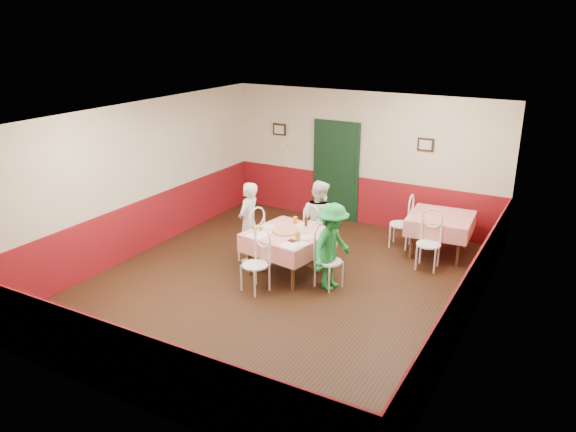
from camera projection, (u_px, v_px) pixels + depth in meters
The scene contains 39 objects.
floor at pixel (281, 284), 9.32m from camera, with size 7.00×7.00×0.00m, color black.
ceiling at pixel (280, 116), 8.39m from camera, with size 7.00×7.00×0.00m, color white.
back_wall at pixel (363, 159), 11.74m from camera, with size 6.00×0.10×2.80m, color beige.
front_wall at pixel (117, 294), 5.98m from camera, with size 6.00×0.10×2.80m, color beige.
left_wall at pixel (138, 180), 10.24m from camera, with size 0.10×7.00×2.80m, color beige.
right_wall at pixel (475, 239), 7.48m from camera, with size 0.10×7.00×2.80m, color beige.
wainscot_back at pixel (361, 200), 12.03m from camera, with size 6.00×0.03×1.00m, color maroon.
wainscot_front at pixel (126, 366), 6.29m from camera, with size 6.00×0.03×1.00m, color maroon.
wainscot_left at pixel (143, 226), 10.53m from camera, with size 0.03×7.00×1.00m, color maroon.
wainscot_right at pixel (467, 299), 7.79m from camera, with size 0.03×7.00×1.00m, color maroon.
door at pixel (336, 172), 12.09m from camera, with size 0.96×0.06×2.10m, color black.
picture_left at pixel (279, 129), 12.47m from camera, with size 0.32×0.03×0.26m, color black.
picture_right at pixel (426, 145), 10.96m from camera, with size 0.32×0.03×0.26m, color black.
thermostat at pixel (283, 145), 12.54m from camera, with size 0.10×0.03×0.10m, color white.
main_table at pixel (288, 253), 9.63m from camera, with size 1.22×1.22×0.77m, color red.
second_table at pixel (439, 235), 10.43m from camera, with size 1.12×1.12×0.77m, color red.
chair_left at pixel (251, 238), 10.10m from camera, with size 0.42×0.42×0.90m, color white, non-canonical shape.
chair_right at pixel (329, 262), 9.10m from camera, with size 0.42×0.42×0.90m, color white, non-canonical shape.
chair_far at pixel (317, 235), 10.23m from camera, with size 0.42×0.42×0.90m, color white, non-canonical shape.
chair_near at pixel (255, 265), 8.97m from camera, with size 0.42×0.42×0.90m, color white, non-canonical shape.
chair_second_a at pixel (401, 224), 10.75m from camera, with size 0.42×0.42×0.90m, color white, non-canonical shape.
chair_second_b at pixel (428, 245), 9.79m from camera, with size 0.42×0.42×0.90m, color white, non-canonical shape.
pizza at pixel (285, 231), 9.49m from camera, with size 0.42×0.42×0.03m, color #B74723.
plate_left at pixel (268, 227), 9.73m from camera, with size 0.25×0.25×0.01m, color white.
plate_right at pixel (306, 238), 9.24m from camera, with size 0.25×0.25×0.01m, color white.
plate_far at pixel (304, 225), 9.79m from camera, with size 0.25×0.25×0.01m, color white.
glass_a at pixel (261, 228), 9.52m from camera, with size 0.07×0.07×0.13m, color #BF7219.
glass_b at pixel (298, 237), 9.08m from camera, with size 0.08×0.08×0.15m, color #BF7219.
glass_c at pixel (295, 220), 9.89m from camera, with size 0.07×0.07×0.13m, color #BF7219.
beer_bottle at pixel (306, 221), 9.71m from camera, with size 0.05×0.05×0.20m, color #381C0A.
shaker_a at pixel (254, 232), 9.40m from camera, with size 0.04×0.04×0.09m, color silver.
shaker_b at pixel (256, 232), 9.36m from camera, with size 0.04×0.04×0.09m, color silver.
shaker_c at pixel (254, 229), 9.52m from camera, with size 0.04×0.04×0.09m, color #B23319.
menu_left at pixel (259, 234), 9.41m from camera, with size 0.30×0.40×0.00m, color white.
menu_right at pixel (294, 244), 8.99m from camera, with size 0.30×0.40×0.00m, color white.
wallet at pixel (292, 241), 9.10m from camera, with size 0.11×0.09×0.02m, color black.
diner_left at pixel (249, 222), 10.03m from camera, with size 0.54×0.35×1.47m, color gray.
diner_far at pixel (319, 220), 10.17m from camera, with size 0.71×0.55×1.46m, color gray.
diner_right at pixel (332, 247), 8.98m from camera, with size 0.93×0.54×1.45m, color gray.
Camera 1 is at (4.20, -7.29, 4.17)m, focal length 35.00 mm.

